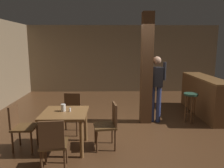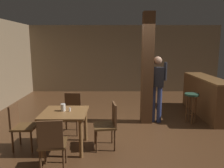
{
  "view_description": "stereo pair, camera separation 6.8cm",
  "coord_description": "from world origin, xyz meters",
  "px_view_note": "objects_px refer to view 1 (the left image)",
  "views": [
    {
      "loc": [
        -0.58,
        -4.82,
        2.02
      ],
      "look_at": [
        -0.51,
        0.23,
        1.1
      ],
      "focal_mm": 35.0,
      "sensor_mm": 36.0,
      "label": 1
    },
    {
      "loc": [
        -0.51,
        -4.82,
        2.02
      ],
      "look_at": [
        -0.51,
        0.23,
        1.1
      ],
      "focal_mm": 35.0,
      "sensor_mm": 36.0,
      "label": 2
    }
  ],
  "objects_px": {
    "salt_shaker": "(70,110)",
    "bar_stool_near": "(190,101)",
    "dining_table": "(65,119)",
    "napkin_cup": "(63,108)",
    "chair_east": "(109,123)",
    "chair_west": "(20,125)",
    "chair_north": "(71,111)",
    "bar_counter": "(202,95)",
    "chair_south": "(53,143)",
    "standing_person": "(156,84)"
  },
  "relations": [
    {
      "from": "bar_stool_near",
      "to": "chair_north",
      "type": "bearing_deg",
      "value": -169.19
    },
    {
      "from": "dining_table",
      "to": "chair_south",
      "type": "distance_m",
      "value": 0.82
    },
    {
      "from": "chair_north",
      "to": "bar_stool_near",
      "type": "height_order",
      "value": "chair_north"
    },
    {
      "from": "chair_south",
      "to": "bar_stool_near",
      "type": "xyz_separation_m",
      "value": [
        2.98,
        2.22,
        0.08
      ]
    },
    {
      "from": "chair_south",
      "to": "chair_west",
      "type": "height_order",
      "value": "same"
    },
    {
      "from": "chair_west",
      "to": "napkin_cup",
      "type": "distance_m",
      "value": 0.88
    },
    {
      "from": "chair_south",
      "to": "chair_east",
      "type": "xyz_separation_m",
      "value": [
        0.87,
        0.85,
        0.0
      ]
    },
    {
      "from": "standing_person",
      "to": "bar_stool_near",
      "type": "distance_m",
      "value": 0.98
    },
    {
      "from": "chair_north",
      "to": "standing_person",
      "type": "xyz_separation_m",
      "value": [
        2.08,
        0.64,
        0.5
      ]
    },
    {
      "from": "chair_south",
      "to": "chair_east",
      "type": "height_order",
      "value": "same"
    },
    {
      "from": "salt_shaker",
      "to": "napkin_cup",
      "type": "bearing_deg",
      "value": 166.43
    },
    {
      "from": "chair_east",
      "to": "napkin_cup",
      "type": "height_order",
      "value": "chair_east"
    },
    {
      "from": "dining_table",
      "to": "chair_east",
      "type": "relative_size",
      "value": 0.96
    },
    {
      "from": "chair_east",
      "to": "salt_shaker",
      "type": "height_order",
      "value": "chair_east"
    },
    {
      "from": "salt_shaker",
      "to": "dining_table",
      "type": "bearing_deg",
      "value": -165.7
    },
    {
      "from": "chair_east",
      "to": "bar_stool_near",
      "type": "bearing_deg",
      "value": 32.97
    },
    {
      "from": "chair_west",
      "to": "bar_stool_near",
      "type": "bearing_deg",
      "value": 20.68
    },
    {
      "from": "bar_counter",
      "to": "salt_shaker",
      "type": "bearing_deg",
      "value": -148.59
    },
    {
      "from": "chair_south",
      "to": "bar_counter",
      "type": "bearing_deg",
      "value": 39.48
    },
    {
      "from": "salt_shaker",
      "to": "bar_stool_near",
      "type": "xyz_separation_m",
      "value": [
        2.85,
        1.38,
        -0.19
      ]
    },
    {
      "from": "dining_table",
      "to": "napkin_cup",
      "type": "distance_m",
      "value": 0.22
    },
    {
      "from": "napkin_cup",
      "to": "standing_person",
      "type": "distance_m",
      "value": 2.54
    },
    {
      "from": "dining_table",
      "to": "salt_shaker",
      "type": "distance_m",
      "value": 0.2
    },
    {
      "from": "chair_south",
      "to": "napkin_cup",
      "type": "height_order",
      "value": "chair_south"
    },
    {
      "from": "chair_west",
      "to": "salt_shaker",
      "type": "height_order",
      "value": "chair_west"
    },
    {
      "from": "bar_counter",
      "to": "bar_stool_near",
      "type": "height_order",
      "value": "bar_counter"
    },
    {
      "from": "chair_east",
      "to": "bar_counter",
      "type": "relative_size",
      "value": 0.38
    },
    {
      "from": "bar_counter",
      "to": "chair_south",
      "type": "bearing_deg",
      "value": -140.52
    },
    {
      "from": "chair_north",
      "to": "napkin_cup",
      "type": "relative_size",
      "value": 6.4
    },
    {
      "from": "chair_west",
      "to": "standing_person",
      "type": "xyz_separation_m",
      "value": [
        2.91,
        1.51,
        0.5
      ]
    },
    {
      "from": "chair_north",
      "to": "salt_shaker",
      "type": "relative_size",
      "value": 12.57
    },
    {
      "from": "chair_south",
      "to": "napkin_cup",
      "type": "distance_m",
      "value": 0.92
    },
    {
      "from": "bar_counter",
      "to": "chair_east",
      "type": "bearing_deg",
      "value": -142.25
    },
    {
      "from": "bar_stool_near",
      "to": "chair_east",
      "type": "bearing_deg",
      "value": -147.03
    },
    {
      "from": "chair_south",
      "to": "napkin_cup",
      "type": "bearing_deg",
      "value": 90.53
    },
    {
      "from": "dining_table",
      "to": "napkin_cup",
      "type": "xyz_separation_m",
      "value": [
        -0.03,
        0.06,
        0.21
      ]
    },
    {
      "from": "salt_shaker",
      "to": "chair_east",
      "type": "bearing_deg",
      "value": 0.92
    },
    {
      "from": "dining_table",
      "to": "napkin_cup",
      "type": "bearing_deg",
      "value": 121.25
    },
    {
      "from": "chair_west",
      "to": "chair_east",
      "type": "bearing_deg",
      "value": 2.25
    },
    {
      "from": "chair_south",
      "to": "salt_shaker",
      "type": "distance_m",
      "value": 0.89
    },
    {
      "from": "chair_south",
      "to": "chair_west",
      "type": "xyz_separation_m",
      "value": [
        -0.82,
        0.78,
        0.0
      ]
    },
    {
      "from": "chair_east",
      "to": "bar_counter",
      "type": "height_order",
      "value": "bar_counter"
    },
    {
      "from": "salt_shaker",
      "to": "standing_person",
      "type": "distance_m",
      "value": 2.46
    },
    {
      "from": "standing_person",
      "to": "bar_stool_near",
      "type": "xyz_separation_m",
      "value": [
        0.89,
        -0.08,
        -0.41
      ]
    },
    {
      "from": "chair_east",
      "to": "salt_shaker",
      "type": "bearing_deg",
      "value": -179.08
    },
    {
      "from": "chair_east",
      "to": "salt_shaker",
      "type": "xyz_separation_m",
      "value": [
        -0.74,
        -0.01,
        0.27
      ]
    },
    {
      "from": "chair_south",
      "to": "napkin_cup",
      "type": "relative_size",
      "value": 6.4
    },
    {
      "from": "dining_table",
      "to": "chair_south",
      "type": "bearing_deg",
      "value": -91.86
    },
    {
      "from": "napkin_cup",
      "to": "standing_person",
      "type": "xyz_separation_m",
      "value": [
        2.1,
        1.42,
        0.19
      ]
    },
    {
      "from": "salt_shaker",
      "to": "bar_stool_near",
      "type": "bearing_deg",
      "value": 25.8
    }
  ]
}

